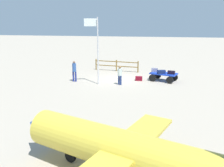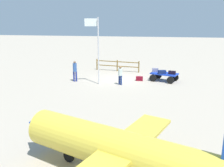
# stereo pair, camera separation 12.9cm
# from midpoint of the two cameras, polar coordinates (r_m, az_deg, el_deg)

# --- Properties ---
(ground_plane) EXTENTS (120.00, 120.00, 0.00)m
(ground_plane) POSITION_cam_midpoint_polar(r_m,az_deg,el_deg) (21.30, 1.85, 1.02)
(ground_plane) COLOR #AB9E8C
(luggage_cart) EXTENTS (2.43, 1.99, 0.69)m
(luggage_cart) POSITION_cam_midpoint_polar(r_m,az_deg,el_deg) (20.98, 12.24, 1.91)
(luggage_cart) COLOR #1839C0
(luggage_cart) RESTS_ON ground
(suitcase_navy) EXTENTS (0.71, 0.52, 0.29)m
(suitcase_navy) POSITION_cam_midpoint_polar(r_m,az_deg,el_deg) (20.62, 11.80, 2.65)
(suitcase_navy) COLOR #12204F
(suitcase_navy) RESTS_ON luggage_cart
(suitcase_grey) EXTENTS (0.54, 0.31, 0.33)m
(suitcase_grey) POSITION_cam_midpoint_polar(r_m,az_deg,el_deg) (21.28, 10.24, 3.14)
(suitcase_grey) COLOR gray
(suitcase_grey) RESTS_ON luggage_cart
(suitcase_dark) EXTENTS (0.64, 0.40, 0.28)m
(suitcase_dark) POSITION_cam_midpoint_polar(r_m,az_deg,el_deg) (20.62, 14.04, 2.50)
(suitcase_dark) COLOR black
(suitcase_dark) RESTS_ON luggage_cart
(suitcase_olive) EXTENTS (0.59, 0.33, 0.36)m
(suitcase_olive) POSITION_cam_midpoint_polar(r_m,az_deg,el_deg) (20.87, 6.61, 1.16)
(suitcase_olive) COLOR maroon
(suitcase_olive) RESTS_ON ground
(worker_lead) EXTENTS (0.46, 0.46, 1.54)m
(worker_lead) POSITION_cam_midpoint_polar(r_m,az_deg,el_deg) (19.25, 2.14, 2.28)
(worker_lead) COLOR navy
(worker_lead) RESTS_ON ground
(worker_trailing) EXTENTS (0.37, 0.37, 1.74)m
(worker_trailing) POSITION_cam_midpoint_polar(r_m,az_deg,el_deg) (20.53, -8.50, 3.21)
(worker_trailing) COLOR navy
(worker_trailing) RESTS_ON ground
(airplane_near) EXTENTS (7.84, 5.47, 2.92)m
(airplane_near) POSITION_cam_midpoint_polar(r_m,az_deg,el_deg) (7.80, 1.46, -15.05)
(airplane_near) COLOR gold
(airplane_near) RESTS_ON ground
(flagpole) EXTENTS (1.09, 0.27, 5.22)m
(flagpole) POSITION_cam_midpoint_polar(r_m,az_deg,el_deg) (19.18, -3.43, 9.11)
(flagpole) COLOR silver
(flagpole) RESTS_ON ground
(wooden_fence) EXTENTS (4.54, 0.76, 1.13)m
(wooden_fence) POSITION_cam_midpoint_polar(r_m,az_deg,el_deg) (24.70, 1.40, 4.44)
(wooden_fence) COLOR olive
(wooden_fence) RESTS_ON ground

